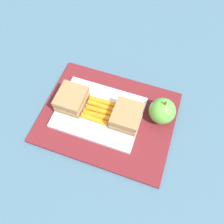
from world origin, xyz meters
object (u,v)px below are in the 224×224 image
Objects in this scene: carrot_sticks_bundle at (99,110)px; food_tray at (99,112)px; sandwich_half_left at (72,99)px; sandwich_half_right at (127,116)px; apple at (162,111)px.

food_tray is at bearing 86.87° from carrot_sticks_bundle.
sandwich_half_left is 1.02× the size of carrot_sticks_bundle.
food_tray is 0.08m from sandwich_half_left.
sandwich_half_right is 0.09m from apple.
sandwich_half_left is 0.24m from apple.
sandwich_half_left is 0.16m from sandwich_half_right.
sandwich_half_right reaches higher than food_tray.
sandwich_half_right is 0.08m from carrot_sticks_bundle.
sandwich_half_left is at bearing 180.00° from food_tray.
carrot_sticks_bundle is (0.08, -0.00, -0.02)m from sandwich_half_left.
carrot_sticks_bundle is (-0.08, -0.00, -0.02)m from sandwich_half_right.
sandwich_half_right is at bearing 0.00° from sandwich_half_left.
sandwich_half_left is at bearing 180.00° from sandwich_half_right.
apple is at bearing 15.60° from carrot_sticks_bundle.
sandwich_half_left and sandwich_half_right have the same top height.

